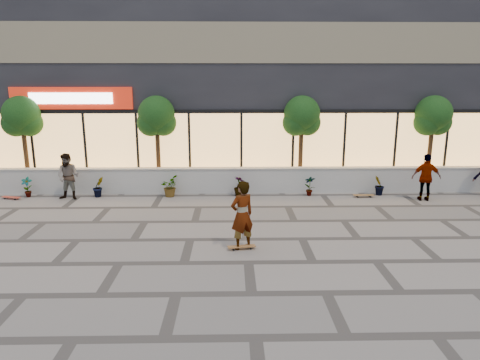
{
  "coord_description": "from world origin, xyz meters",
  "views": [
    {
      "loc": [
        -0.42,
        -10.07,
        4.49
      ],
      "look_at": [
        -0.14,
        3.67,
        1.3
      ],
      "focal_mm": 32.0,
      "sensor_mm": 36.0,
      "label": 1
    }
  ],
  "objects_px": {
    "skater_center": "(242,215)",
    "skater_right_near": "(426,177)",
    "skater_left": "(68,177)",
    "skateboard_left": "(11,197)",
    "tree_west": "(22,119)",
    "tree_mideast": "(302,118)",
    "skateboard_right_near": "(364,195)",
    "tree_midwest": "(157,118)",
    "skateboard_center": "(242,247)",
    "tree_east": "(433,118)"
  },
  "relations": [
    {
      "from": "skater_center",
      "to": "skater_right_near",
      "type": "xyz_separation_m",
      "value": [
        7.14,
        4.69,
        -0.05
      ]
    },
    {
      "from": "skater_left",
      "to": "skateboard_left",
      "type": "relative_size",
      "value": 2.25
    },
    {
      "from": "tree_west",
      "to": "tree_mideast",
      "type": "distance_m",
      "value": 11.5
    },
    {
      "from": "skater_left",
      "to": "skater_right_near",
      "type": "bearing_deg",
      "value": 4.56
    },
    {
      "from": "skateboard_left",
      "to": "skateboard_right_near",
      "type": "distance_m",
      "value": 13.82
    },
    {
      "from": "tree_midwest",
      "to": "skater_left",
      "type": "height_order",
      "value": "tree_midwest"
    },
    {
      "from": "tree_mideast",
      "to": "skateboard_center",
      "type": "xyz_separation_m",
      "value": [
        -2.65,
        -6.82,
        -2.91
      ]
    },
    {
      "from": "skater_left",
      "to": "tree_west",
      "type": "bearing_deg",
      "value": 151.32
    },
    {
      "from": "skater_center",
      "to": "skateboard_right_near",
      "type": "xyz_separation_m",
      "value": [
        4.95,
        5.18,
        -0.87
      ]
    },
    {
      "from": "skater_center",
      "to": "skateboard_left",
      "type": "relative_size",
      "value": 2.38
    },
    {
      "from": "tree_mideast",
      "to": "tree_east",
      "type": "xyz_separation_m",
      "value": [
        5.5,
        0.0,
        0.0
      ]
    },
    {
      "from": "skateboard_center",
      "to": "skateboard_left",
      "type": "height_order",
      "value": "skateboard_left"
    },
    {
      "from": "tree_midwest",
      "to": "skateboard_right_near",
      "type": "height_order",
      "value": "tree_midwest"
    },
    {
      "from": "tree_midwest",
      "to": "skater_center",
      "type": "relative_size",
      "value": 2.06
    },
    {
      "from": "skateboard_left",
      "to": "skateboard_right_near",
      "type": "relative_size",
      "value": 0.97
    },
    {
      "from": "skater_left",
      "to": "skater_right_near",
      "type": "relative_size",
      "value": 1.0
    },
    {
      "from": "tree_mideast",
      "to": "skateboard_center",
      "type": "height_order",
      "value": "tree_mideast"
    },
    {
      "from": "skater_center",
      "to": "skater_right_near",
      "type": "bearing_deg",
      "value": -177.13
    },
    {
      "from": "tree_midwest",
      "to": "skater_right_near",
      "type": "xyz_separation_m",
      "value": [
        10.5,
        -2.05,
        -2.08
      ]
    },
    {
      "from": "tree_mideast",
      "to": "skater_left",
      "type": "bearing_deg",
      "value": -170.09
    },
    {
      "from": "skater_left",
      "to": "tree_midwest",
      "type": "bearing_deg",
      "value": 33.03
    },
    {
      "from": "tree_west",
      "to": "skateboard_left",
      "type": "height_order",
      "value": "tree_west"
    },
    {
      "from": "tree_midwest",
      "to": "skater_right_near",
      "type": "height_order",
      "value": "tree_midwest"
    },
    {
      "from": "tree_mideast",
      "to": "skateboard_left",
      "type": "relative_size",
      "value": 4.89
    },
    {
      "from": "tree_mideast",
      "to": "skater_left",
      "type": "height_order",
      "value": "tree_mideast"
    },
    {
      "from": "tree_mideast",
      "to": "tree_east",
      "type": "relative_size",
      "value": 1.0
    },
    {
      "from": "skater_left",
      "to": "skateboard_left",
      "type": "xyz_separation_m",
      "value": [
        -2.3,
        0.05,
        -0.82
      ]
    },
    {
      "from": "tree_mideast",
      "to": "skater_right_near",
      "type": "height_order",
      "value": "tree_mideast"
    },
    {
      "from": "skateboard_center",
      "to": "skateboard_right_near",
      "type": "height_order",
      "value": "skateboard_right_near"
    },
    {
      "from": "tree_midwest",
      "to": "skateboard_left",
      "type": "bearing_deg",
      "value": -164.17
    },
    {
      "from": "skater_center",
      "to": "skater_left",
      "type": "xyz_separation_m",
      "value": [
        -6.57,
        5.13,
        -0.05
      ]
    },
    {
      "from": "skater_right_near",
      "to": "skateboard_left",
      "type": "height_order",
      "value": "skater_right_near"
    },
    {
      "from": "skateboard_left",
      "to": "skateboard_center",
      "type": "bearing_deg",
      "value": -15.07
    },
    {
      "from": "tree_west",
      "to": "skater_left",
      "type": "bearing_deg",
      "value": -35.07
    },
    {
      "from": "skater_right_near",
      "to": "skateboard_left",
      "type": "distance_m",
      "value": 16.04
    },
    {
      "from": "skater_center",
      "to": "skateboard_left",
      "type": "xyz_separation_m",
      "value": [
        -8.87,
        5.17,
        -0.87
      ]
    },
    {
      "from": "skateboard_left",
      "to": "skater_left",
      "type": "bearing_deg",
      "value": 14.48
    },
    {
      "from": "tree_east",
      "to": "skateboard_left",
      "type": "bearing_deg",
      "value": -174.75
    },
    {
      "from": "tree_midwest",
      "to": "skater_left",
      "type": "bearing_deg",
      "value": -153.36
    },
    {
      "from": "tree_mideast",
      "to": "skater_center",
      "type": "bearing_deg",
      "value": -111.42
    },
    {
      "from": "skater_left",
      "to": "tree_mideast",
      "type": "bearing_deg",
      "value": 16.3
    },
    {
      "from": "tree_midwest",
      "to": "tree_east",
      "type": "distance_m",
      "value": 11.5
    },
    {
      "from": "tree_west",
      "to": "tree_mideast",
      "type": "height_order",
      "value": "same"
    },
    {
      "from": "tree_midwest",
      "to": "tree_mideast",
      "type": "bearing_deg",
      "value": 0.0
    },
    {
      "from": "tree_east",
      "to": "skateboard_right_near",
      "type": "height_order",
      "value": "tree_east"
    },
    {
      "from": "skater_right_near",
      "to": "skateboard_center",
      "type": "distance_m",
      "value": 8.64
    },
    {
      "from": "skateboard_left",
      "to": "tree_midwest",
      "type": "bearing_deg",
      "value": 31.47
    },
    {
      "from": "skateboard_center",
      "to": "skateboard_left",
      "type": "xyz_separation_m",
      "value": [
        -8.86,
        5.26,
        0.0
      ]
    },
    {
      "from": "tree_east",
      "to": "skater_right_near",
      "type": "xyz_separation_m",
      "value": [
        -1.0,
        -2.05,
        -2.08
      ]
    },
    {
      "from": "skateboard_left",
      "to": "skater_right_near",
      "type": "bearing_deg",
      "value": 13.91
    }
  ]
}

